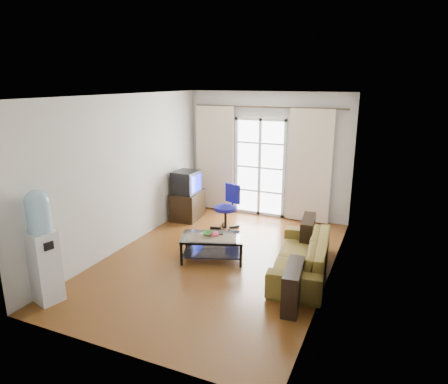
% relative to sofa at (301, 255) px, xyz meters
% --- Properties ---
extents(floor, '(5.20, 5.20, 0.00)m').
position_rel_sofa_xyz_m(floor, '(-1.37, -0.11, -0.29)').
color(floor, brown).
rests_on(floor, ground).
extents(ceiling, '(5.20, 5.20, 0.00)m').
position_rel_sofa_xyz_m(ceiling, '(-1.37, -0.11, 2.41)').
color(ceiling, white).
rests_on(ceiling, wall_back).
extents(wall_back, '(3.60, 0.02, 2.70)m').
position_rel_sofa_xyz_m(wall_back, '(-1.37, 2.49, 1.06)').
color(wall_back, beige).
rests_on(wall_back, floor).
extents(wall_front, '(3.60, 0.02, 2.70)m').
position_rel_sofa_xyz_m(wall_front, '(-1.37, -2.71, 1.06)').
color(wall_front, beige).
rests_on(wall_front, floor).
extents(wall_left, '(0.02, 5.20, 2.70)m').
position_rel_sofa_xyz_m(wall_left, '(-3.17, -0.11, 1.06)').
color(wall_left, beige).
rests_on(wall_left, floor).
extents(wall_right, '(0.02, 5.20, 2.70)m').
position_rel_sofa_xyz_m(wall_right, '(0.43, -0.11, 1.06)').
color(wall_right, beige).
rests_on(wall_right, floor).
extents(french_door, '(1.16, 0.06, 2.15)m').
position_rel_sofa_xyz_m(french_door, '(-1.52, 2.43, 0.79)').
color(french_door, white).
rests_on(french_door, wall_back).
extents(curtain_rod, '(3.30, 0.04, 0.04)m').
position_rel_sofa_xyz_m(curtain_rod, '(-1.37, 2.39, 2.09)').
color(curtain_rod, '#4C3F2D').
rests_on(curtain_rod, wall_back).
extents(curtain_left, '(0.90, 0.07, 2.35)m').
position_rel_sofa_xyz_m(curtain_left, '(-2.57, 2.37, 0.91)').
color(curtain_left, beige).
rests_on(curtain_left, curtain_rod).
extents(curtain_right, '(0.90, 0.07, 2.35)m').
position_rel_sofa_xyz_m(curtain_right, '(-0.42, 2.37, 0.91)').
color(curtain_right, beige).
rests_on(curtain_right, curtain_rod).
extents(radiator, '(0.64, 0.12, 0.64)m').
position_rel_sofa_xyz_m(radiator, '(-0.57, 2.39, 0.04)').
color(radiator, gray).
rests_on(radiator, floor).
extents(sofa, '(2.15, 1.22, 0.58)m').
position_rel_sofa_xyz_m(sofa, '(0.00, 0.00, 0.00)').
color(sofa, olive).
rests_on(sofa, floor).
extents(coffee_table, '(1.16, 0.90, 0.42)m').
position_rel_sofa_xyz_m(coffee_table, '(-1.47, -0.13, -0.02)').
color(coffee_table, silver).
rests_on(coffee_table, floor).
extents(bowl, '(0.28, 0.28, 0.05)m').
position_rel_sofa_xyz_m(bowl, '(-1.58, -0.09, 0.15)').
color(bowl, '#3A8A32').
rests_on(bowl, coffee_table).
extents(book, '(0.34, 0.34, 0.02)m').
position_rel_sofa_xyz_m(book, '(-1.55, -0.08, 0.14)').
color(book, '#AF2A15').
rests_on(book, coffee_table).
extents(remote, '(0.16, 0.07, 0.02)m').
position_rel_sofa_xyz_m(remote, '(-1.42, 0.01, 0.14)').
color(remote, black).
rests_on(remote, coffee_table).
extents(tv_stand, '(0.62, 0.86, 0.59)m').
position_rel_sofa_xyz_m(tv_stand, '(-2.87, 1.57, 0.01)').
color(tv_stand, black).
rests_on(tv_stand, floor).
extents(crt_tv, '(0.54, 0.53, 0.48)m').
position_rel_sofa_xyz_m(crt_tv, '(-2.87, 1.50, 0.54)').
color(crt_tv, black).
rests_on(crt_tv, tv_stand).
extents(task_chair, '(0.81, 0.81, 0.92)m').
position_rel_sofa_xyz_m(task_chair, '(-1.81, 1.25, -0.02)').
color(task_chair, black).
rests_on(task_chair, floor).
extents(water_cooler, '(0.39, 0.39, 1.57)m').
position_rel_sofa_xyz_m(water_cooler, '(-2.97, -2.21, 0.54)').
color(water_cooler, silver).
rests_on(water_cooler, floor).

